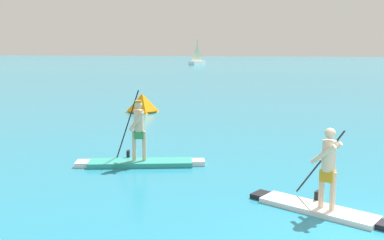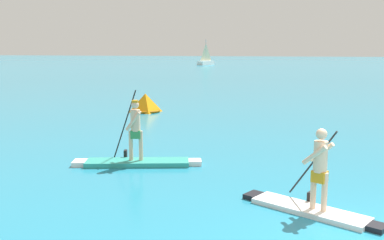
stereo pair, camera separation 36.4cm
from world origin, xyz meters
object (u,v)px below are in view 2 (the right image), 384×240
object	(u,v)px
paddleboarder_mid_center	(312,193)
sailboat_left_horizon	(206,62)
race_marker_buoy	(145,104)
paddleboarder_near_left	(136,154)

from	to	relation	value
paddleboarder_mid_center	sailboat_left_horizon	xyz separation A→B (m)	(-25.58, 81.90, 0.29)
race_marker_buoy	sailboat_left_horizon	size ratio (longest dim) A/B	0.32
sailboat_left_horizon	paddleboarder_near_left	bearing A→B (deg)	-152.51
paddleboarder_mid_center	race_marker_buoy	xyz separation A→B (m)	(-8.75, 11.83, 0.02)
paddleboarder_mid_center	race_marker_buoy	world-z (taller)	paddleboarder_mid_center
paddleboarder_mid_center	race_marker_buoy	size ratio (longest dim) A/B	1.59
paddleboarder_near_left	paddleboarder_mid_center	size ratio (longest dim) A/B	1.25
race_marker_buoy	sailboat_left_horizon	bearing A→B (deg)	103.51
paddleboarder_near_left	race_marker_buoy	size ratio (longest dim) A/B	1.99
race_marker_buoy	sailboat_left_horizon	world-z (taller)	sailboat_left_horizon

